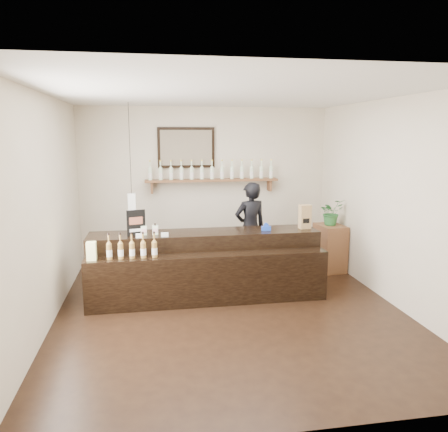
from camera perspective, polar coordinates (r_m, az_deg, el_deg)
ground at (r=5.97m, az=0.76°, el=-12.13°), size 5.00×5.00×0.00m
room_shell at (r=5.54m, az=0.81°, el=4.34°), size 5.00×5.00×5.00m
back_wall_decor at (r=7.86m, az=-3.36°, el=6.51°), size 2.66×0.96×1.69m
counter at (r=6.33m, az=-2.40°, el=-6.64°), size 3.31×0.88×1.08m
promo_sign at (r=6.16m, az=-11.41°, el=-0.88°), size 0.25×0.09×0.36m
paper_bag at (r=6.61m, az=10.52°, el=-0.10°), size 0.17×0.13×0.36m
tape_dispenser at (r=6.42m, az=5.52°, el=-1.51°), size 0.14×0.06×0.11m
side_cabinet at (r=7.71m, az=13.64°, el=-4.05°), size 0.45×0.59×0.80m
potted_plant at (r=7.58m, az=13.84°, el=0.49°), size 0.48×0.44×0.44m
shopkeeper at (r=7.30m, az=3.45°, el=-0.79°), size 0.72×0.56×1.74m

